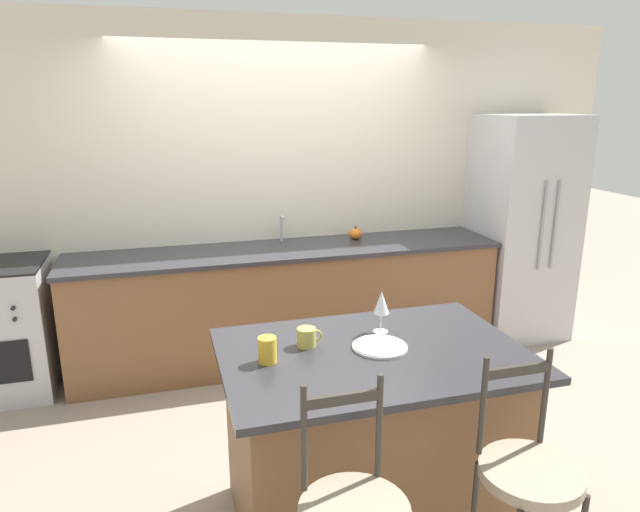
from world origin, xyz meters
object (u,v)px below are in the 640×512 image
(tumbler_cup, at_px, (267,350))
(bar_stool_far, at_px, (527,497))
(refrigerator, at_px, (521,228))
(pumpkin_decoration, at_px, (355,234))
(dinner_plate, at_px, (380,346))
(coffee_mug, at_px, (307,337))
(wine_glass, at_px, (381,303))

(tumbler_cup, bearing_deg, bar_stool_far, -41.28)
(refrigerator, xyz_separation_m, bar_stool_far, (-1.78, -2.66, -0.37))
(bar_stool_far, distance_m, pumpkin_decoration, 2.84)
(refrigerator, height_order, pumpkin_decoration, refrigerator)
(pumpkin_decoration, bearing_deg, tumbler_cup, -119.15)
(dinner_plate, bearing_deg, coffee_mug, 160.04)
(tumbler_cup, xyz_separation_m, pumpkin_decoration, (1.15, 2.05, -0.01))
(bar_stool_far, distance_m, coffee_mug, 1.14)
(refrigerator, relative_size, dinner_plate, 7.38)
(bar_stool_far, distance_m, wine_glass, 1.07)
(tumbler_cup, bearing_deg, wine_glass, 16.17)
(coffee_mug, bearing_deg, dinner_plate, -19.96)
(wine_glass, relative_size, pumpkin_decoration, 1.93)
(refrigerator, relative_size, pumpkin_decoration, 17.14)
(tumbler_cup, relative_size, pumpkin_decoration, 1.05)
(dinner_plate, relative_size, tumbler_cup, 2.21)
(wine_glass, xyz_separation_m, coffee_mug, (-0.40, -0.06, -0.11))
(refrigerator, distance_m, dinner_plate, 2.83)
(bar_stool_far, bearing_deg, wine_glass, 104.32)
(coffee_mug, bearing_deg, wine_glass, 8.55)
(bar_stool_far, xyz_separation_m, tumbler_cup, (-0.86, 0.75, 0.39))
(refrigerator, bearing_deg, coffee_mug, -143.57)
(pumpkin_decoration, bearing_deg, bar_stool_far, -95.89)
(coffee_mug, relative_size, pumpkin_decoration, 1.09)
(bar_stool_far, height_order, pumpkin_decoration, bar_stool_far)
(wine_glass, xyz_separation_m, tumbler_cup, (-0.62, -0.18, -0.10))
(coffee_mug, relative_size, tumbler_cup, 1.03)
(refrigerator, bearing_deg, tumbler_cup, -144.14)
(bar_stool_far, height_order, coffee_mug, bar_stool_far)
(bar_stool_far, height_order, tumbler_cup, bar_stool_far)
(pumpkin_decoration, bearing_deg, coffee_mug, -115.67)
(wine_glass, relative_size, tumbler_cup, 1.83)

